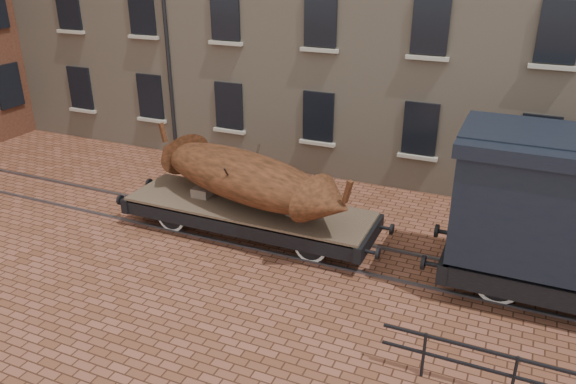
% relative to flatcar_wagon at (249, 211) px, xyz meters
% --- Properties ---
extents(ground, '(90.00, 90.00, 0.00)m').
position_rel_flatcar_wagon_xyz_m(ground, '(2.67, 0.00, -0.75)').
color(ground, brown).
extents(rail_track, '(30.00, 1.52, 0.06)m').
position_rel_flatcar_wagon_xyz_m(rail_track, '(2.67, 0.00, -0.72)').
color(rail_track, '#59595E').
rests_on(rail_track, ground).
extents(flatcar_wagon, '(7.92, 2.15, 1.20)m').
position_rel_flatcar_wagon_xyz_m(flatcar_wagon, '(0.00, 0.00, 0.00)').
color(flatcar_wagon, brown).
rests_on(flatcar_wagon, ground).
extents(iron_boat, '(7.07, 3.71, 1.69)m').
position_rel_flatcar_wagon_xyz_m(iron_boat, '(-0.13, -0.00, 1.05)').
color(iron_boat, brown).
rests_on(iron_boat, flatcar_wagon).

